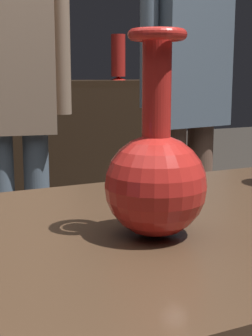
# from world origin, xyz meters

# --- Properties ---
(vase_centerpiece) EXTENTS (0.15, 0.15, 0.30)m
(vase_centerpiece) POSITION_xyz_m (0.07, -0.05, 0.89)
(vase_centerpiece) COLOR red
(vase_centerpiece) RESTS_ON display_plinth
(shelf_vase_far_right) EXTENTS (0.10, 0.10, 0.28)m
(shelf_vase_far_right) POSITION_xyz_m (1.04, 2.20, 1.13)
(shelf_vase_far_right) COLOR red
(shelf_vase_far_right) RESTS_ON back_display_shelf
(shelf_vase_right) EXTENTS (0.07, 0.07, 0.15)m
(shelf_vase_right) POSITION_xyz_m (0.52, 2.20, 1.04)
(shelf_vase_right) COLOR #7A388E
(shelf_vase_right) RESTS_ON back_display_shelf
(visitor_near_right) EXTENTS (0.47, 0.22, 1.66)m
(visitor_near_right) POSITION_xyz_m (0.85, 1.09, 0.98)
(visitor_near_right) COLOR brown
(visitor_near_right) RESTS_ON ground_plane
(visitor_center_back) EXTENTS (0.46, 0.24, 1.58)m
(visitor_center_back) POSITION_xyz_m (0.22, 1.44, 0.93)
(visitor_center_back) COLOR slate
(visitor_center_back) RESTS_ON ground_plane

